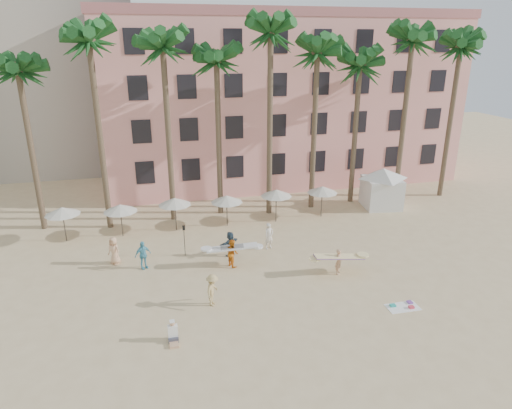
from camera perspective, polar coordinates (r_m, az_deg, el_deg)
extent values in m
plane|color=#D1B789|center=(25.78, 3.96, -12.82)|extent=(120.00, 120.00, 0.00)
cube|color=#FBA199|center=(48.96, 2.61, 12.94)|extent=(35.00, 14.00, 16.00)
cylinder|color=brown|center=(37.78, -26.20, 5.76)|extent=(0.44, 0.44, 12.00)
cylinder|color=brown|center=(35.86, -18.89, 7.72)|extent=(0.44, 0.44, 14.00)
cylinder|color=brown|center=(36.32, -10.86, 8.17)|extent=(0.44, 0.44, 13.50)
cylinder|color=brown|center=(37.34, -4.68, 7.99)|extent=(0.44, 0.44, 12.50)
cylinder|color=brown|center=(37.05, 1.73, 9.53)|extent=(0.44, 0.44, 14.50)
cylinder|color=brown|center=(38.91, 7.26, 8.76)|extent=(0.44, 0.44, 13.00)
cylinder|color=brown|center=(41.05, 12.25, 8.34)|extent=(0.44, 0.44, 12.00)
cylinder|color=brown|center=(41.94, 17.94, 9.46)|extent=(0.44, 0.44, 14.00)
cylinder|color=brown|center=(45.20, 23.05, 9.22)|extent=(0.44, 0.44, 13.50)
cylinder|color=#332B23|center=(35.91, -22.84, -2.39)|extent=(0.07, 0.07, 2.50)
cone|color=beige|center=(35.54, -23.07, -0.75)|extent=(2.50, 2.50, 0.55)
cylinder|color=#332B23|center=(35.38, -16.46, -2.02)|extent=(0.07, 0.07, 2.40)
cone|color=beige|center=(35.02, -16.63, -0.42)|extent=(2.50, 2.50, 0.55)
cylinder|color=#332B23|center=(35.55, -10.03, -1.29)|extent=(0.07, 0.07, 2.50)
cone|color=beige|center=(35.17, -10.14, 0.38)|extent=(2.50, 2.50, 0.55)
cylinder|color=#332B23|center=(35.91, -3.65, -0.87)|extent=(0.07, 0.07, 2.40)
cone|color=beige|center=(35.56, -3.69, 0.71)|extent=(2.50, 2.50, 0.55)
cylinder|color=#332B23|center=(36.67, 2.53, -0.24)|extent=(0.07, 0.07, 2.60)
cone|color=beige|center=(36.29, 2.55, 1.46)|extent=(2.50, 2.50, 0.55)
cylinder|color=#332B23|center=(38.14, 8.21, 0.30)|extent=(0.07, 0.07, 2.50)
cone|color=beige|center=(37.79, 8.29, 1.87)|extent=(2.50, 2.50, 0.55)
cube|color=silver|center=(41.42, 15.41, 1.43)|extent=(3.40, 3.40, 2.60)
cone|color=silver|center=(40.92, 15.63, 3.76)|extent=(5.09, 5.09, 0.90)
cube|color=white|center=(27.05, 17.87, -12.11)|extent=(1.82, 1.03, 0.02)
cube|color=teal|center=(26.93, 16.73, -11.98)|extent=(0.30, 0.26, 0.10)
cube|color=#D83C4E|center=(27.06, 18.85, -12.04)|extent=(0.28, 0.23, 0.12)
cube|color=#7943A1|center=(27.52, 18.67, -11.49)|extent=(0.27, 0.30, 0.08)
imported|color=tan|center=(29.25, 10.31, -7.02)|extent=(0.66, 0.72, 1.66)
cube|color=#F7DE9A|center=(29.10, 10.35, -6.44)|extent=(3.18, 0.97, 0.37)
imported|color=orange|center=(29.71, -3.00, -6.05)|extent=(0.98, 1.10, 1.85)
cube|color=silver|center=(29.55, -3.01, -5.40)|extent=(3.37, 1.19, 0.33)
imported|color=#2F4252|center=(31.10, -3.24, -4.93)|extent=(1.63, 1.32, 1.74)
imported|color=beige|center=(32.05, 1.63, -3.96)|extent=(0.81, 0.68, 1.90)
imported|color=#54ABC4|center=(30.23, -13.95, -6.15)|extent=(1.19, 0.91, 1.88)
imported|color=tan|center=(31.36, -17.31, -5.52)|extent=(1.07, 1.06, 1.86)
imported|color=tan|center=(25.65, -5.46, -10.60)|extent=(1.18, 1.39, 1.87)
cylinder|color=black|center=(31.36, -8.93, -4.57)|extent=(0.04, 0.04, 2.10)
cube|color=black|center=(30.96, -9.03, -2.89)|extent=(0.18, 0.03, 0.35)
cube|color=#3F3F4C|center=(23.62, -10.29, -16.17)|extent=(0.49, 0.46, 0.26)
cube|color=tan|center=(23.35, -10.20, -16.84)|extent=(0.44, 0.49, 0.13)
cube|color=white|center=(23.42, -10.36, -15.27)|extent=(0.48, 0.28, 0.60)
sphere|color=tan|center=(23.18, -10.43, -14.39)|extent=(0.26, 0.26, 0.26)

